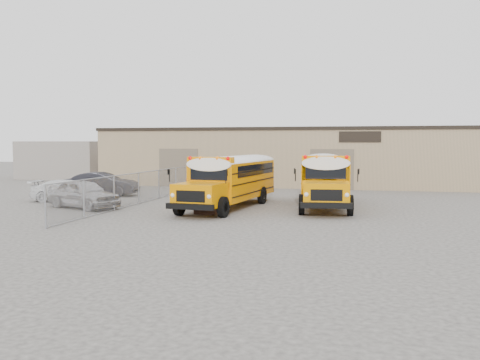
% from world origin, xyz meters
% --- Properties ---
extents(ground, '(120.00, 120.00, 0.00)m').
position_xyz_m(ground, '(0.00, 0.00, 0.00)').
color(ground, '#423F3D').
rests_on(ground, ground).
extents(warehouse, '(30.20, 10.20, 4.67)m').
position_xyz_m(warehouse, '(-0.00, 19.99, 2.37)').
color(warehouse, tan).
rests_on(warehouse, ground).
extents(chainlink_fence, '(0.07, 18.07, 1.81)m').
position_xyz_m(chainlink_fence, '(-6.00, 3.00, 0.90)').
color(chainlink_fence, gray).
rests_on(chainlink_fence, ground).
extents(distant_building_left, '(8.00, 6.00, 3.60)m').
position_xyz_m(distant_building_left, '(-22.00, 22.00, 1.80)').
color(distant_building_left, gray).
rests_on(distant_building_left, ground).
extents(school_bus_left, '(3.50, 9.82, 2.82)m').
position_xyz_m(school_bus_left, '(0.08, 8.66, 1.63)').
color(school_bus_left, orange).
rests_on(school_bus_left, ground).
extents(school_bus_right, '(3.36, 9.97, 2.86)m').
position_xyz_m(school_bus_right, '(3.69, 10.66, 1.66)').
color(school_bus_right, orange).
rests_on(school_bus_right, ground).
extents(tarp_bundle, '(1.15, 1.15, 1.57)m').
position_xyz_m(tarp_bundle, '(-1.01, -0.05, 0.81)').
color(tarp_bundle, black).
rests_on(tarp_bundle, ground).
extents(car_silver, '(4.86, 3.44, 1.54)m').
position_xyz_m(car_silver, '(-8.03, 0.50, 0.77)').
color(car_silver, silver).
rests_on(car_silver, ground).
extents(car_white, '(4.60, 2.35, 1.28)m').
position_xyz_m(car_white, '(-10.56, 3.23, 0.64)').
color(car_white, white).
rests_on(car_white, ground).
extents(car_dark, '(4.84, 2.21, 1.54)m').
position_xyz_m(car_dark, '(-10.32, 6.84, 0.77)').
color(car_dark, black).
rests_on(car_dark, ground).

